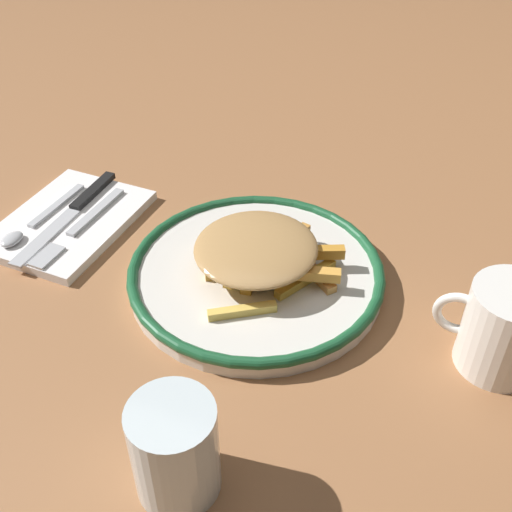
{
  "coord_description": "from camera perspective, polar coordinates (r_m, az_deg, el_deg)",
  "views": [
    {
      "loc": [
        -0.2,
        0.5,
        0.48
      ],
      "look_at": [
        0.0,
        0.0,
        0.04
      ],
      "focal_mm": 43.88,
      "sensor_mm": 36.0,
      "label": 1
    }
  ],
  "objects": [
    {
      "name": "ground_plane",
      "position": [
        0.72,
        -0.0,
        -2.36
      ],
      "size": [
        2.6,
        2.6,
        0.0
      ],
      "primitive_type": "plane",
      "color": "#9D673F"
    },
    {
      "name": "plate",
      "position": [
        0.71,
        -0.0,
        -1.58
      ],
      "size": [
        0.29,
        0.29,
        0.02
      ],
      "color": "silver",
      "rests_on": "ground_plane"
    },
    {
      "name": "coffee_mug",
      "position": [
        0.65,
        21.68,
        -6.16
      ],
      "size": [
        0.11,
        0.08,
        0.09
      ],
      "color": "white",
      "rests_on": "ground_plane"
    },
    {
      "name": "napkin",
      "position": [
        0.84,
        -16.73,
        3.03
      ],
      "size": [
        0.15,
        0.2,
        0.01
      ],
      "primitive_type": "cube",
      "rotation": [
        0.0,
        0.0,
        -0.04
      ],
      "color": "white",
      "rests_on": "ground_plane"
    },
    {
      "name": "water_glass",
      "position": [
        0.52,
        -7.4,
        -17.1
      ],
      "size": [
        0.07,
        0.07,
        0.09
      ],
      "primitive_type": "cylinder",
      "color": "silver",
      "rests_on": "ground_plane"
    },
    {
      "name": "fries_heap",
      "position": [
        0.7,
        0.45,
        0.55
      ],
      "size": [
        0.18,
        0.18,
        0.04
      ],
      "color": "gold",
      "rests_on": "plate"
    },
    {
      "name": "spoon",
      "position": [
        0.83,
        -19.89,
        2.65
      ],
      "size": [
        0.03,
        0.15,
        0.01
      ],
      "color": "silver",
      "rests_on": "napkin"
    },
    {
      "name": "fork",
      "position": [
        0.81,
        -15.75,
        2.63
      ],
      "size": [
        0.03,
        0.18,
        0.0
      ],
      "color": "silver",
      "rests_on": "napkin"
    },
    {
      "name": "knife",
      "position": [
        0.85,
        -16.13,
        4.23
      ],
      "size": [
        0.02,
        0.21,
        0.01
      ],
      "color": "black",
      "rests_on": "napkin"
    }
  ]
}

